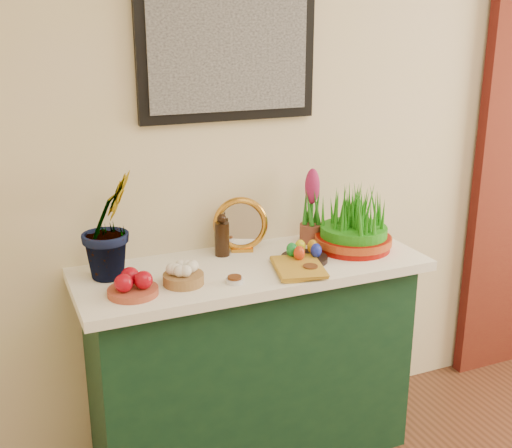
{
  "coord_description": "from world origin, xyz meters",
  "views": [
    {
      "loc": [
        -1.42,
        -0.2,
        1.82
      ],
      "look_at": [
        -0.49,
        1.95,
        1.07
      ],
      "focal_mm": 45.0,
      "sensor_mm": 36.0,
      "label": 1
    }
  ],
  "objects_px": {
    "book": "(275,268)",
    "hyacinth_green": "(108,208)",
    "sideboard": "(251,366)",
    "wheatgrass_sabzeh": "(354,222)",
    "mirror": "(241,225)"
  },
  "relations": [
    {
      "from": "sideboard",
      "to": "mirror",
      "type": "relative_size",
      "value": 5.55
    },
    {
      "from": "hyacinth_green",
      "to": "wheatgrass_sabzeh",
      "type": "distance_m",
      "value": 1.02
    },
    {
      "from": "hyacinth_green",
      "to": "mirror",
      "type": "height_order",
      "value": "hyacinth_green"
    },
    {
      "from": "hyacinth_green",
      "to": "mirror",
      "type": "relative_size",
      "value": 2.29
    },
    {
      "from": "hyacinth_green",
      "to": "wheatgrass_sabzeh",
      "type": "height_order",
      "value": "hyacinth_green"
    },
    {
      "from": "sideboard",
      "to": "wheatgrass_sabzeh",
      "type": "relative_size",
      "value": 3.99
    },
    {
      "from": "mirror",
      "to": "book",
      "type": "relative_size",
      "value": 0.96
    },
    {
      "from": "sideboard",
      "to": "wheatgrass_sabzeh",
      "type": "distance_m",
      "value": 0.75
    },
    {
      "from": "book",
      "to": "hyacinth_green",
      "type": "bearing_deg",
      "value": 173.89
    },
    {
      "from": "mirror",
      "to": "wheatgrass_sabzeh",
      "type": "xyz_separation_m",
      "value": [
        0.44,
        -0.17,
        0.01
      ]
    },
    {
      "from": "sideboard",
      "to": "wheatgrass_sabzeh",
      "type": "xyz_separation_m",
      "value": [
        0.47,
        -0.01,
        0.58
      ]
    },
    {
      "from": "sideboard",
      "to": "wheatgrass_sabzeh",
      "type": "height_order",
      "value": "wheatgrass_sabzeh"
    },
    {
      "from": "sideboard",
      "to": "hyacinth_green",
      "type": "relative_size",
      "value": 2.43
    },
    {
      "from": "mirror",
      "to": "wheatgrass_sabzeh",
      "type": "relative_size",
      "value": 0.72
    },
    {
      "from": "hyacinth_green",
      "to": "mirror",
      "type": "distance_m",
      "value": 0.58
    }
  ]
}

